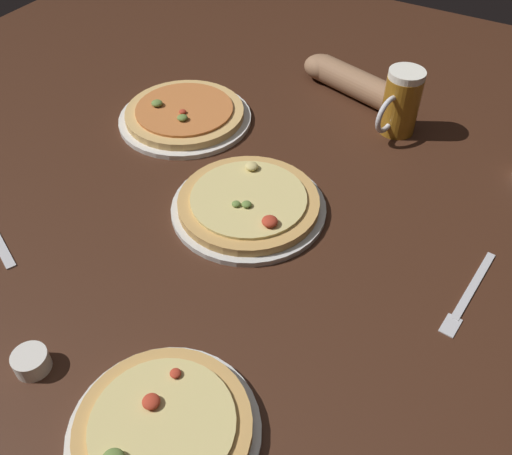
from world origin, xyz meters
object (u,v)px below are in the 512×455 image
object	(u,v)px
pizza_plate_near	(163,429)
fork_left	(469,293)
ramekin_sauce	(31,362)
diner_arm	(344,78)
pizza_plate_side	(249,204)
beer_mug_dark	(400,103)
pizza_plate_far	(185,115)

from	to	relation	value
pizza_plate_near	fork_left	distance (m)	0.56
ramekin_sauce	pizza_plate_near	bearing A→B (deg)	3.42
pizza_plate_near	diner_arm	bearing A→B (deg)	99.20
pizza_plate_side	beer_mug_dark	xyz separation A→B (m)	(0.16, 0.41, 0.06)
pizza_plate_side	diner_arm	world-z (taller)	diner_arm
fork_left	pizza_plate_far	bearing A→B (deg)	165.15
pizza_plate_near	diner_arm	xyz separation A→B (m)	(-0.16, 0.99, 0.02)
ramekin_sauce	fork_left	distance (m)	0.73
pizza_plate_far	pizza_plate_side	size ratio (longest dim) A/B	1.03
pizza_plate_near	beer_mug_dark	distance (m)	0.88
ramekin_sauce	diner_arm	size ratio (longest dim) A/B	0.20
beer_mug_dark	diner_arm	bearing A→B (deg)	148.51
pizza_plate_near	pizza_plate_far	bearing A→B (deg)	123.14
pizza_plate_side	ramekin_sauce	world-z (taller)	pizza_plate_side
pizza_plate_far	fork_left	bearing A→B (deg)	-14.85
pizza_plate_near	pizza_plate_far	world-z (taller)	pizza_plate_near
pizza_plate_side	ramekin_sauce	size ratio (longest dim) A/B	5.62
fork_left	beer_mug_dark	bearing A→B (deg)	124.75
pizza_plate_far	ramekin_sauce	bearing A→B (deg)	-74.10
pizza_plate_side	fork_left	size ratio (longest dim) A/B	1.40
ramekin_sauce	diner_arm	distance (m)	1.01
pizza_plate_near	beer_mug_dark	xyz separation A→B (m)	(0.02, 0.88, 0.06)
pizza_plate_near	diner_arm	world-z (taller)	diner_arm
pizza_plate_far	beer_mug_dark	size ratio (longest dim) A/B	2.06
pizza_plate_far	beer_mug_dark	bearing A→B (deg)	25.02
pizza_plate_far	fork_left	world-z (taller)	pizza_plate_far
fork_left	pizza_plate_near	bearing A→B (deg)	-123.05
pizza_plate_far	pizza_plate_near	bearing A→B (deg)	-56.86
pizza_plate_near	ramekin_sauce	bearing A→B (deg)	-176.58
fork_left	diner_arm	distance (m)	0.70
pizza_plate_side	fork_left	world-z (taller)	pizza_plate_side
pizza_plate_side	beer_mug_dark	distance (m)	0.45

